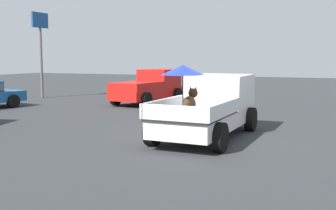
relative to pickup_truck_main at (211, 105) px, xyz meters
name	(u,v)px	position (x,y,z in m)	size (l,w,h in m)	color
ground_plane	(206,138)	(-0.42, 0.01, -0.97)	(80.00, 80.00, 0.00)	#2D3033
pickup_truck_main	(211,105)	(0.00, 0.00, 0.00)	(5.12, 2.40, 2.29)	black
pickup_truck_red	(150,87)	(7.79, 5.75, -0.10)	(5.00, 2.67, 1.80)	black
motel_sign	(40,38)	(7.79, 13.00, 2.64)	(1.40, 0.16, 5.14)	#59595B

